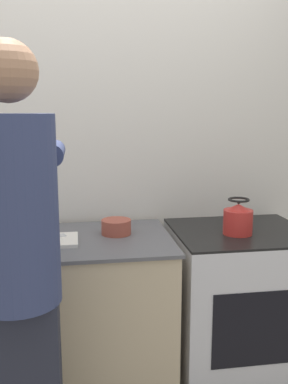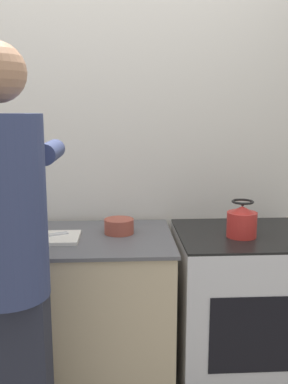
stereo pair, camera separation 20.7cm
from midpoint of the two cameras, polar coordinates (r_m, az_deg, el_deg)
The scene contains 8 objects.
wall_back at distance 2.51m, azimuth -9.34°, elevation 5.66°, with size 8.00×0.05×2.60m.
counter at distance 2.41m, azimuth -18.16°, elevation -16.35°, with size 1.52×0.66×0.88m.
oven at distance 2.49m, azimuth 10.01°, elevation -14.94°, with size 0.72×0.63×0.89m.
person at distance 1.69m, azimuth -19.88°, elevation -9.01°, with size 0.35×0.59×1.76m.
cutting_board at distance 2.19m, azimuth -16.41°, elevation -6.35°, with size 0.37×0.22×0.02m.
knife at distance 2.19m, azimuth -15.81°, elevation -5.99°, with size 0.20×0.12×0.01m.
kettle at distance 2.25m, azimuth 9.87°, elevation -3.61°, with size 0.15×0.15×0.19m.
bowl_prep at distance 2.26m, azimuth -6.36°, elevation -4.68°, with size 0.16×0.16×0.08m.
Camera 1 is at (-0.09, -1.79, 1.52)m, focal length 40.00 mm.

